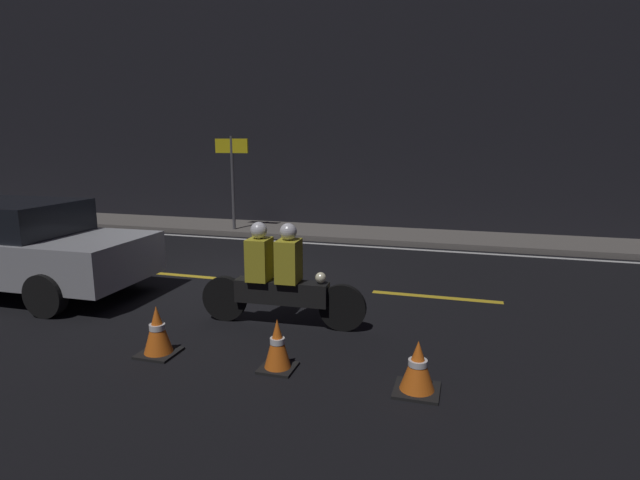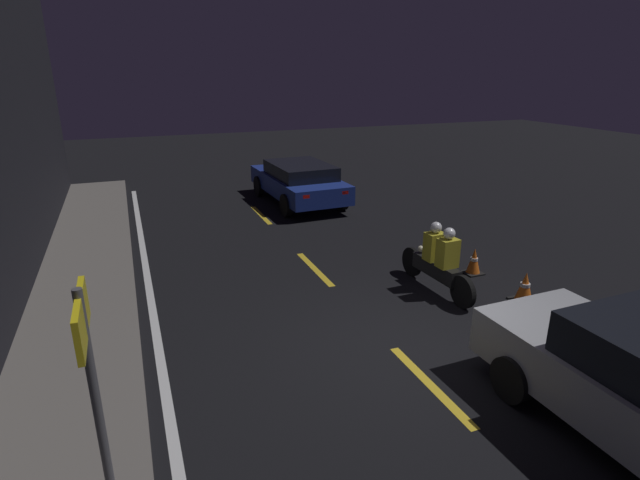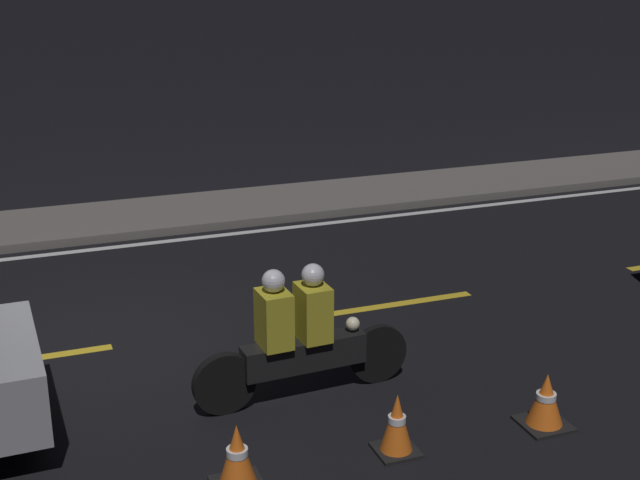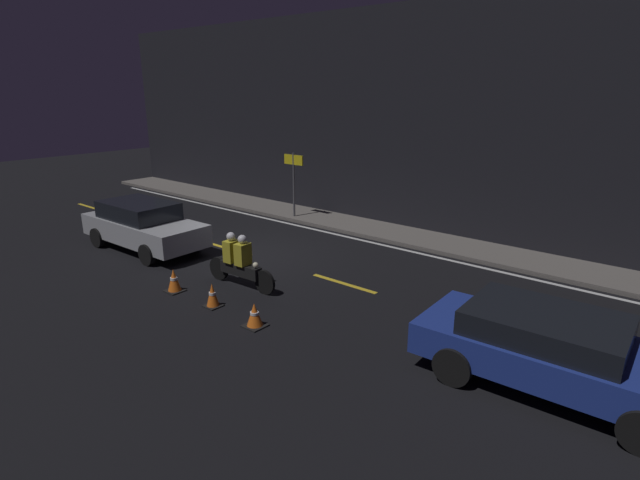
# 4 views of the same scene
# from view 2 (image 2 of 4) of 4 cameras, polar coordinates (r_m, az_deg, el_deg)

# --- Properties ---
(ground_plane) EXTENTS (56.00, 56.00, 0.00)m
(ground_plane) POSITION_cam_2_polar(r_m,az_deg,el_deg) (8.05, 8.46, -12.17)
(ground_plane) COLOR black
(raised_curb) EXTENTS (28.00, 1.85, 0.13)m
(raised_curb) POSITION_cam_2_polar(r_m,az_deg,el_deg) (7.26, -26.86, -17.50)
(raised_curb) COLOR #605B56
(raised_curb) RESTS_ON ground
(lane_dash_c) EXTENTS (2.00, 0.14, 0.01)m
(lane_dash_c) POSITION_cam_2_polar(r_m,az_deg,el_deg) (7.35, 12.44, -15.79)
(lane_dash_c) COLOR gold
(lane_dash_c) RESTS_ON ground
(lane_dash_d) EXTENTS (2.00, 0.14, 0.01)m
(lane_dash_d) POSITION_cam_2_polar(r_m,az_deg,el_deg) (10.88, -0.61, -3.30)
(lane_dash_d) COLOR gold
(lane_dash_d) RESTS_ON ground
(lane_dash_e) EXTENTS (2.00, 0.14, 0.01)m
(lane_dash_e) POSITION_cam_2_polar(r_m,az_deg,el_deg) (14.95, -6.75, 2.86)
(lane_dash_e) COLOR gold
(lane_dash_e) RESTS_ON ground
(lane_solid_kerb) EXTENTS (25.20, 0.14, 0.01)m
(lane_solid_kerb) POSITION_cam_2_polar(r_m,az_deg,el_deg) (7.22, -17.14, -16.93)
(lane_solid_kerb) COLOR silver
(lane_solid_kerb) RESTS_ON ground
(sedan_blue) EXTENTS (4.49, 2.12, 1.31)m
(sedan_blue) POSITION_cam_2_polar(r_m,az_deg,el_deg) (16.07, -2.46, 6.78)
(sedan_blue) COLOR navy
(sedan_blue) RESTS_ON ground
(motorcycle) EXTENTS (2.24, 0.39, 1.38)m
(motorcycle) POSITION_cam_2_polar(r_m,az_deg,el_deg) (9.84, 13.42, -2.31)
(motorcycle) COLOR black
(motorcycle) RESTS_ON ground
(traffic_cone_near) EXTENTS (0.42, 0.42, 0.58)m
(traffic_cone_near) POSITION_cam_2_polar(r_m,az_deg,el_deg) (10.07, 22.37, -5.03)
(traffic_cone_near) COLOR black
(traffic_cone_near) RESTS_ON ground
(traffic_cone_mid) EXTENTS (0.37, 0.37, 0.56)m
(traffic_cone_mid) POSITION_cam_2_polar(r_m,az_deg,el_deg) (11.04, 17.18, -2.35)
(traffic_cone_mid) COLOR black
(traffic_cone_mid) RESTS_ON ground
(traffic_cone_far) EXTENTS (0.44, 0.44, 0.53)m
(traffic_cone_far) POSITION_cam_2_polar(r_m,az_deg,el_deg) (12.19, 13.21, -0.05)
(traffic_cone_far) COLOR black
(traffic_cone_far) RESTS_ON ground
(shop_sign) EXTENTS (0.90, 0.08, 2.40)m
(shop_sign) POSITION_cam_2_polar(r_m,az_deg,el_deg) (4.63, -24.77, -13.14)
(shop_sign) COLOR #4C4C51
(shop_sign) RESTS_ON raised_curb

